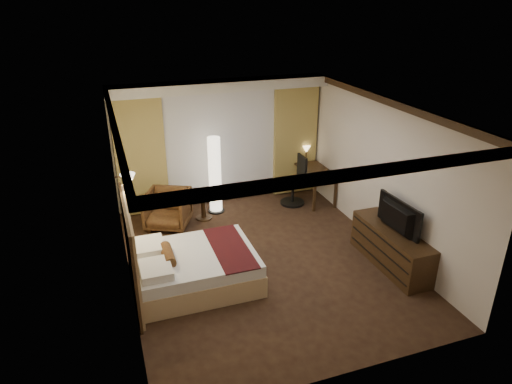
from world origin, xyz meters
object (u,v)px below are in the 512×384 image
object	(u,v)px
floor_lamp	(215,175)
armchair	(168,208)
dresser	(391,248)
television	(394,214)
desk	(314,184)
bed	(196,268)
side_table	(203,207)
office_chair	(293,180)

from	to	relation	value
floor_lamp	armchair	bearing A→B (deg)	-161.42
dresser	television	size ratio (longest dim) A/B	1.67
desk	bed	bearing A→B (deg)	-143.91
armchair	floor_lamp	xyz separation A→B (m)	(1.07, 0.36, 0.41)
side_table	floor_lamp	size ratio (longest dim) A/B	0.31
armchair	office_chair	size ratio (longest dim) A/B	0.75
side_table	armchair	bearing A→B (deg)	-171.26
bed	desk	world-z (taller)	desk
floor_lamp	office_chair	bearing A→B (deg)	-6.13
armchair	television	world-z (taller)	television
armchair	office_chair	distance (m)	2.77
bed	side_table	xyz separation A→B (m)	(0.64, 2.22, -0.02)
side_table	floor_lamp	bearing A→B (deg)	36.80
floor_lamp	television	world-z (taller)	floor_lamp
desk	television	size ratio (longest dim) A/B	1.16
bed	dresser	world-z (taller)	dresser
side_table	floor_lamp	world-z (taller)	floor_lamp
floor_lamp	office_chair	xyz separation A→B (m)	(1.70, -0.18, -0.28)
bed	desk	xyz separation A→B (m)	(3.20, 2.33, 0.10)
armchair	dresser	xyz separation A→B (m)	(3.35, -2.66, -0.08)
armchair	floor_lamp	size ratio (longest dim) A/B	0.50
side_table	office_chair	world-z (taller)	office_chair
television	side_table	bearing A→B (deg)	40.63
side_table	dresser	size ratio (longest dim) A/B	0.30
side_table	desk	world-z (taller)	desk
side_table	office_chair	distance (m)	2.05
bed	armchair	size ratio (longest dim) A/B	2.28
floor_lamp	television	bearing A→B (deg)	-53.34
armchair	television	bearing A→B (deg)	-13.26
bed	side_table	world-z (taller)	bed
desk	side_table	bearing A→B (deg)	-177.45
side_table	television	bearing A→B (deg)	-47.11
television	office_chair	bearing A→B (deg)	8.77
armchair	floor_lamp	world-z (taller)	floor_lamp
floor_lamp	desk	size ratio (longest dim) A/B	1.37
armchair	side_table	bearing A→B (deg)	34.19
bed	side_table	bearing A→B (deg)	73.88
side_table	television	distance (m)	3.85
side_table	floor_lamp	xyz separation A→B (m)	(0.33, 0.25, 0.57)
floor_lamp	office_chair	distance (m)	1.73
desk	dresser	xyz separation A→B (m)	(0.05, -2.89, -0.04)
office_chair	television	xyz separation A→B (m)	(0.55, -2.84, 0.42)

